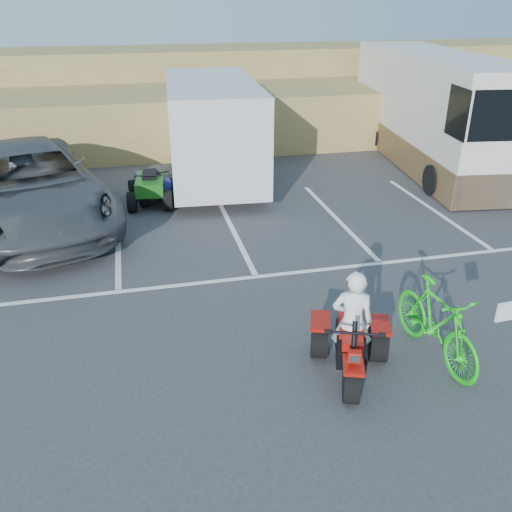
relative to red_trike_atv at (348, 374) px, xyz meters
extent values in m
plane|color=#353538|center=(-0.64, 0.93, 0.00)|extent=(100.00, 100.00, 0.00)
cube|color=white|center=(-3.34, 5.93, 0.00)|extent=(0.12, 5.00, 0.01)
cube|color=white|center=(-0.64, 5.93, 0.00)|extent=(0.12, 5.00, 0.01)
cube|color=white|center=(2.06, 5.93, 0.00)|extent=(0.12, 5.00, 0.01)
cube|color=white|center=(4.76, 5.93, 0.00)|extent=(0.12, 5.00, 0.01)
cube|color=white|center=(-0.64, 3.33, 0.00)|extent=(28.00, 0.12, 0.01)
cube|color=olive|center=(-0.64, 14.93, 1.00)|extent=(40.00, 6.00, 2.00)
cube|color=olive|center=(-0.64, 18.43, 2.00)|extent=(40.00, 4.00, 2.20)
imported|color=white|center=(0.05, 0.14, 0.82)|extent=(0.70, 0.57, 1.65)
imported|color=#14BF19|center=(1.43, 0.13, 0.62)|extent=(0.75, 2.12, 1.25)
imported|color=#414448|center=(-5.32, 7.36, 0.95)|extent=(5.04, 7.45, 1.90)
cube|color=silver|center=(-0.45, 9.86, 1.61)|extent=(2.93, 6.40, 2.60)
cylinder|color=black|center=(-0.45, 9.86, 0.36)|extent=(2.34, 0.89, 0.73)
cube|color=silver|center=(6.88, 10.22, 1.76)|extent=(3.53, 9.73, 3.42)
cube|color=brown|center=(6.88, 10.22, 0.52)|extent=(3.58, 9.74, 0.95)
camera|label=1|loc=(-2.81, -6.02, 5.10)|focal=38.00mm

